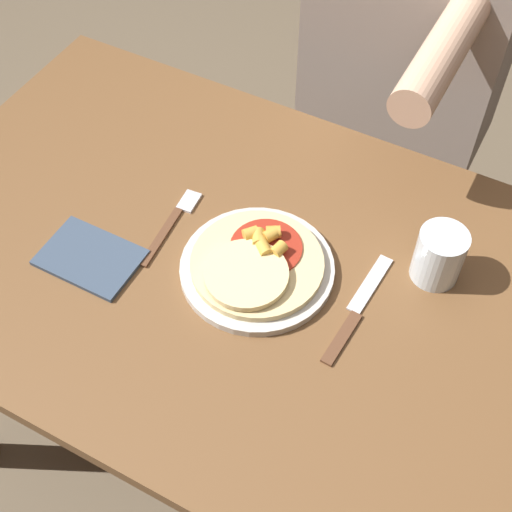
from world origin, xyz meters
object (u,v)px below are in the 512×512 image
Objects in this scene: fork at (173,222)px; drinking_glass at (439,256)px; pizza at (255,263)px; person_diner at (410,43)px; dining_table at (257,309)px; knife at (357,310)px; plate at (256,269)px.

drinking_glass is at bearing 13.97° from fork.
person_diner reaches higher than pizza.
dining_table is 0.32m from drinking_glass.
person_diner reaches higher than knife.
knife is at bearing 2.04° from plate.
pizza reaches higher than fork.
person_diner is at bearing 89.07° from dining_table.
fork is 0.43m from drinking_glass.
drinking_glass is at bearing 27.63° from pizza.
plate is 0.02m from pizza.
person_diner is (-0.24, 0.52, -0.03)m from drinking_glass.
plate is (-0.00, -0.00, 0.12)m from dining_table.
knife is at bearing 1.60° from dining_table.
knife is at bearing -123.12° from drinking_glass.
pizza is 0.28m from drinking_glass.
pizza reaches higher than knife.
fork is 0.34m from knife.
drinking_glass is at bearing 27.17° from plate.
pizza is 1.19× the size of fork.
fork is 0.80× the size of knife.
drinking_glass reaches higher than pizza.
drinking_glass reaches higher than knife.
fork is (-0.17, 0.02, -0.00)m from plate.
knife is at bearing -2.97° from fork.
knife is 2.38× the size of drinking_glass.
knife reaches higher than dining_table.
plate is 1.10× the size of knife.
pizza is at bearing -109.67° from dining_table.
person_diner is (0.01, 0.65, 0.13)m from dining_table.
fork is 0.14× the size of person_diner.
dining_table is at bearing -178.40° from knife.
pizza is 0.17× the size of person_diner.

